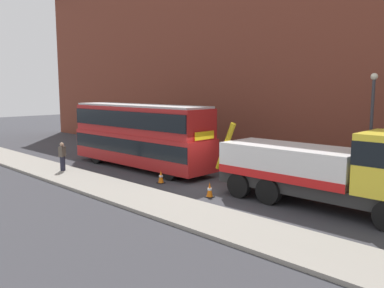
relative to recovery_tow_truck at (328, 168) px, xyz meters
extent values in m
plane|color=#38383D|center=(-6.05, -0.42, -1.76)|extent=(120.00, 120.00, 0.00)
cube|color=gray|center=(-6.05, -4.62, -1.68)|extent=(60.00, 2.80, 0.15)
cube|color=brown|center=(-6.05, 7.35, 6.24)|extent=(60.00, 1.20, 16.00)
cube|color=#2D2D2D|center=(-0.48, -0.01, -0.90)|extent=(9.03, 2.35, 0.55)
cube|color=silver|center=(-1.78, -0.03, 0.07)|extent=(6.14, 2.69, 1.40)
cube|color=red|center=(-1.78, -0.03, -0.45)|extent=(6.14, 2.75, 0.36)
cylinder|color=#B79914|center=(-5.49, -0.08, 0.37)|extent=(1.24, 0.30, 2.52)
cylinder|color=black|center=(-2.20, 1.08, -1.18)|extent=(1.17, 0.36, 1.16)
cylinder|color=black|center=(-2.16, -1.14, -1.18)|extent=(1.17, 0.36, 1.16)
cylinder|color=black|center=(-3.80, 1.05, -1.18)|extent=(1.17, 0.36, 1.16)
cylinder|color=black|center=(-3.76, -1.17, -1.18)|extent=(1.17, 0.36, 1.16)
cube|color=#AD1E1E|center=(-12.62, -0.01, -0.47)|extent=(11.04, 2.67, 1.90)
cube|color=#AD1E1E|center=(-12.62, -0.01, 1.33)|extent=(10.82, 2.57, 1.70)
cube|color=black|center=(-12.62, -0.01, -0.22)|extent=(10.93, 2.72, 0.90)
cube|color=black|center=(-12.62, -0.01, 1.43)|extent=(10.71, 2.71, 1.00)
cube|color=#B2B2B2|center=(-12.62, -0.01, 2.24)|extent=(10.59, 2.46, 0.12)
cube|color=yellow|center=(-7.10, 0.08, 0.78)|extent=(0.08, 1.50, 0.44)
cylinder|color=black|center=(-8.74, 1.13, -1.24)|extent=(1.04, 0.32, 1.04)
cylinder|color=black|center=(-8.70, -1.03, -1.24)|extent=(1.04, 0.32, 1.04)
cylinder|color=black|center=(-15.94, 1.02, -1.24)|extent=(1.04, 0.32, 1.04)
cylinder|color=black|center=(-15.90, -1.14, -1.24)|extent=(1.04, 0.32, 1.04)
cylinder|color=#232333|center=(-14.72, -4.25, -1.18)|extent=(0.40, 0.40, 0.85)
cube|color=brown|center=(-14.72, -4.25, -0.45)|extent=(0.41, 0.47, 0.62)
sphere|color=tan|center=(-14.72, -4.25, -0.02)|extent=(0.24, 0.24, 0.24)
cone|color=orange|center=(-8.48, -1.87, -1.40)|extent=(0.32, 0.32, 0.72)
cylinder|color=white|center=(-8.48, -1.87, -1.36)|extent=(0.21, 0.21, 0.10)
cube|color=black|center=(-8.48, -1.87, -1.74)|extent=(0.36, 0.36, 0.04)
cone|color=orange|center=(-4.75, -2.11, -1.40)|extent=(0.32, 0.32, 0.72)
cylinder|color=white|center=(-4.75, -2.11, -1.36)|extent=(0.21, 0.21, 0.10)
cube|color=black|center=(-4.75, -2.11, -1.74)|extent=(0.36, 0.36, 0.04)
cylinder|color=#38383D|center=(-0.23, 5.15, 0.99)|extent=(0.16, 0.16, 5.50)
sphere|color=#EAE5C6|center=(-0.23, 5.15, 3.89)|extent=(0.36, 0.36, 0.36)
camera|label=1|loc=(7.27, -15.63, 3.30)|focal=37.13mm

